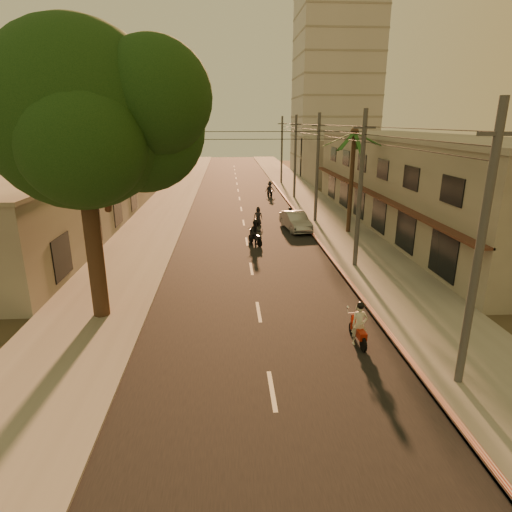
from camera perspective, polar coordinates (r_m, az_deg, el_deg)
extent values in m
plane|color=#383023|center=(17.91, 0.83, -10.19)|extent=(160.00, 160.00, 0.00)
cube|color=black|center=(36.77, -1.67, 4.45)|extent=(10.00, 140.00, 0.02)
cube|color=slate|center=(37.78, 9.81, 4.63)|extent=(5.00, 140.00, 0.12)
cube|color=slate|center=(37.26, -13.31, 4.24)|extent=(5.00, 140.00, 0.12)
cube|color=red|center=(32.51, 7.70, 2.71)|extent=(0.20, 60.00, 0.20)
cube|color=gray|center=(37.41, 20.66, 9.01)|extent=(8.00, 34.00, 7.00)
cube|color=gray|center=(37.12, 21.27, 14.58)|extent=(8.20, 34.20, 0.30)
cube|color=#46271C|center=(35.92, 14.25, 8.63)|extent=(0.80, 34.00, 0.12)
cube|color=gray|center=(32.91, -26.55, 5.49)|extent=(8.00, 24.00, 5.00)
cube|color=gray|center=(32.55, -27.17, 9.95)|extent=(8.20, 24.20, 0.20)
cube|color=#B7B5B2|center=(74.07, 10.48, 21.66)|extent=(12.00, 12.00, 28.00)
cylinder|color=black|center=(19.43, -20.68, 0.45)|extent=(0.70, 0.70, 6.00)
cylinder|color=black|center=(18.99, -18.98, 9.55)|extent=(1.22, 2.17, 3.04)
cylinder|color=black|center=(18.72, -23.78, 9.54)|extent=(1.31, 1.49, 2.73)
sphere|color=black|center=(18.69, -22.56, 16.79)|extent=(7.20, 7.20, 7.20)
sphere|color=black|center=(19.12, -14.92, 15.99)|extent=(5.20, 5.20, 5.20)
sphere|color=black|center=(20.05, -26.78, 15.38)|extent=(4.80, 4.80, 4.80)
sphere|color=black|center=(16.80, -22.12, 13.81)|extent=(4.60, 4.60, 4.60)
sphere|color=black|center=(17.53, -13.46, 19.93)|extent=(4.40, 4.40, 4.40)
sphere|color=black|center=(20.73, -17.43, 20.30)|extent=(4.40, 4.40, 4.40)
cylinder|color=black|center=(33.44, 12.57, 9.34)|extent=(0.32, 0.32, 7.60)
sphere|color=black|center=(33.14, 13.02, 15.85)|extent=(0.60, 0.60, 0.60)
cylinder|color=#38383A|center=(14.49, 27.55, 0.17)|extent=(0.26, 0.26, 9.00)
cube|color=#38383A|center=(13.98, 29.62, 13.99)|extent=(1.20, 0.12, 0.12)
cylinder|color=#38383A|center=(25.24, 13.69, 8.32)|extent=(0.26, 0.26, 9.00)
cube|color=#38383A|center=(24.95, 14.29, 16.27)|extent=(1.20, 0.12, 0.12)
cylinder|color=#38383A|center=(36.77, 8.16, 11.39)|extent=(0.26, 0.26, 9.00)
cube|color=#38383A|center=(36.57, 8.41, 16.84)|extent=(1.20, 0.12, 0.12)
cylinder|color=#38383A|center=(48.53, 5.25, 12.94)|extent=(0.26, 0.26, 9.00)
cube|color=#38383A|center=(48.38, 5.37, 17.08)|extent=(1.20, 0.12, 0.12)
cylinder|color=#38383A|center=(60.39, 3.45, 13.87)|extent=(0.26, 0.26, 9.00)
cube|color=#38383A|center=(60.27, 3.52, 17.19)|extent=(1.20, 0.12, 0.12)
cube|color=gray|center=(62.92, 10.55, 12.39)|extent=(8.00, 14.00, 6.00)
cube|color=gray|center=(51.75, -18.24, 9.87)|extent=(8.00, 14.00, 4.40)
cube|color=gray|center=(69.14, -14.75, 12.98)|extent=(8.00, 14.00, 7.00)
cylinder|color=black|center=(18.00, 12.71, -9.50)|extent=(0.13, 0.57, 0.56)
cylinder|color=black|center=(16.96, 14.11, -11.38)|extent=(0.13, 0.57, 0.56)
cube|color=maroon|center=(17.29, 13.54, -9.73)|extent=(0.34, 1.12, 0.30)
cube|color=maroon|center=(17.64, 13.02, -8.56)|extent=(0.31, 0.12, 0.60)
cylinder|color=silver|center=(17.59, 12.96, -7.36)|extent=(0.56, 0.07, 0.04)
imported|color=beige|center=(17.16, 13.61, -8.86)|extent=(0.66, 0.47, 1.69)
sphere|color=black|center=(16.83, 13.80, -6.43)|extent=(0.30, 0.30, 0.30)
sphere|color=silver|center=(17.38, 12.16, -6.71)|extent=(0.12, 0.12, 0.12)
sphere|color=silver|center=(17.57, 13.91, -6.57)|extent=(0.12, 0.12, 0.12)
cylinder|color=black|center=(30.68, -0.69, 2.35)|extent=(0.34, 0.58, 0.59)
cylinder|color=black|center=(29.57, 0.48, 1.77)|extent=(0.34, 0.58, 0.59)
cube|color=black|center=(29.98, -0.04, 2.55)|extent=(0.74, 1.17, 0.31)
cube|color=black|center=(30.39, -0.51, 3.06)|extent=(0.33, 0.22, 0.63)
cylinder|color=silver|center=(30.41, -0.62, 3.78)|extent=(0.54, 0.27, 0.04)
imported|color=black|center=(29.91, -0.05, 3.11)|extent=(1.35, 1.31, 1.76)
sphere|color=black|center=(29.71, -0.05, 4.65)|extent=(0.31, 0.31, 0.31)
cylinder|color=black|center=(36.15, 4.64, 4.57)|extent=(0.23, 0.52, 0.51)
cylinder|color=black|center=(35.04, 4.40, 4.16)|extent=(0.23, 0.52, 0.51)
cube|color=black|center=(35.47, 4.52, 4.73)|extent=(0.52, 1.04, 0.27)
cube|color=black|center=(35.88, 4.62, 5.11)|extent=(0.29, 0.16, 0.55)
cylinder|color=silver|center=(35.92, 4.65, 5.64)|extent=(0.49, 0.17, 0.04)
imported|color=black|center=(35.41, 4.53, 5.15)|extent=(1.09, 0.84, 1.54)
sphere|color=black|center=(35.27, 4.55, 6.29)|extent=(0.27, 0.27, 0.27)
cylinder|color=black|center=(36.53, 0.36, 4.75)|extent=(0.16, 0.50, 0.49)
cylinder|color=black|center=(35.46, 0.21, 4.36)|extent=(0.16, 0.50, 0.49)
cube|color=black|center=(35.88, 0.28, 4.91)|extent=(0.39, 0.99, 0.26)
cube|color=black|center=(36.28, 0.34, 5.26)|extent=(0.27, 0.13, 0.53)
cylinder|color=silver|center=(36.32, 0.35, 5.77)|extent=(0.48, 0.11, 0.04)
imported|color=black|center=(35.83, 0.28, 5.31)|extent=(0.86, 0.69, 1.48)
sphere|color=black|center=(35.69, 0.28, 6.39)|extent=(0.26, 0.26, 0.26)
cylinder|color=black|center=(50.69, 1.62, 8.39)|extent=(0.21, 0.56, 0.56)
cylinder|color=black|center=(49.52, 2.04, 8.17)|extent=(0.21, 0.56, 0.56)
cube|color=black|center=(49.99, 1.86, 8.57)|extent=(0.49, 1.13, 0.30)
cube|color=black|center=(50.44, 1.69, 8.82)|extent=(0.31, 0.16, 0.60)
cylinder|color=silver|center=(50.50, 1.66, 9.23)|extent=(0.54, 0.15, 0.04)
imported|color=black|center=(49.95, 1.86, 8.90)|extent=(1.32, 1.04, 1.67)
sphere|color=black|center=(49.84, 1.87, 9.79)|extent=(0.30, 0.30, 0.30)
imported|color=gray|center=(34.27, 5.30, 4.65)|extent=(2.81, 4.86, 1.46)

